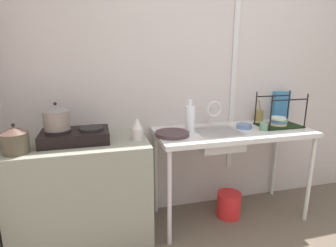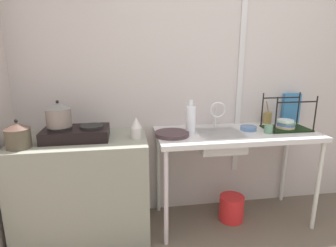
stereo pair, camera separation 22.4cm
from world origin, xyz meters
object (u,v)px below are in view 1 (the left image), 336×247
(percolator, at_px, (137,129))
(dish_rack, at_px, (279,121))
(pot_beside_stove, at_px, (15,140))
(utensil_jar, at_px, (260,116))
(sink_basin, at_px, (217,139))
(pot_on_left_burner, at_px, (56,117))
(bucket_on_floor, at_px, (229,205))
(bottle_by_sink, at_px, (190,119))
(cup_by_rack, at_px, (264,126))
(small_bowl_on_drainboard, at_px, (244,126))
(cereal_box, at_px, (281,106))
(faucet, at_px, (214,110))
(stove, at_px, (75,136))
(frying_pan, at_px, (172,134))

(percolator, xyz_separation_m, dish_rack, (1.33, 0.07, -0.04))
(pot_beside_stove, distance_m, utensil_jar, 2.14)
(sink_basin, bearing_deg, pot_on_left_burner, 179.79)
(bucket_on_floor, bearing_deg, percolator, -176.96)
(pot_beside_stove, xyz_separation_m, bottle_by_sink, (1.29, 0.16, 0.03))
(cup_by_rack, height_order, small_bowl_on_drainboard, cup_by_rack)
(small_bowl_on_drainboard, distance_m, utensil_jar, 0.35)
(cup_by_rack, relative_size, cereal_box, 0.25)
(percolator, bearing_deg, faucet, 15.50)
(pot_on_left_burner, bearing_deg, faucet, 6.42)
(sink_basin, bearing_deg, small_bowl_on_drainboard, 8.01)
(faucet, distance_m, bucket_on_floor, 0.91)
(cup_by_rack, bearing_deg, bucket_on_floor, 165.22)
(stove, bearing_deg, pot_beside_stove, -157.99)
(small_bowl_on_drainboard, distance_m, bottle_by_sink, 0.54)
(pot_on_left_burner, height_order, faucet, pot_on_left_burner)
(utensil_jar, bearing_deg, cup_by_rack, -116.70)
(cereal_box, bearing_deg, small_bowl_on_drainboard, -150.52)
(pot_beside_stove, relative_size, dish_rack, 0.55)
(stove, xyz_separation_m, dish_rack, (1.80, 0.02, -0.00))
(bottle_by_sink, height_order, bucket_on_floor, bottle_by_sink)
(sink_basin, xyz_separation_m, small_bowl_on_drainboard, (0.28, 0.04, 0.09))
(utensil_jar, height_order, bucket_on_floor, utensil_jar)
(faucet, xyz_separation_m, dish_rack, (0.60, -0.13, -0.11))
(pot_beside_stove, distance_m, sink_basin, 1.56)
(pot_on_left_burner, relative_size, utensil_jar, 0.94)
(frying_pan, height_order, small_bowl_on_drainboard, small_bowl_on_drainboard)
(percolator, distance_m, faucet, 0.76)
(pot_beside_stove, bearing_deg, percolator, 6.51)
(sink_basin, relative_size, frying_pan, 1.34)
(stove, relative_size, cereal_box, 1.75)
(pot_on_left_burner, relative_size, small_bowl_on_drainboard, 1.47)
(stove, distance_m, frying_pan, 0.76)
(bottle_by_sink, xyz_separation_m, cereal_box, (1.05, 0.22, 0.02))
(sink_basin, xyz_separation_m, frying_pan, (-0.42, -0.02, 0.09))
(cereal_box, bearing_deg, percolator, -160.81)
(stove, xyz_separation_m, utensil_jar, (1.74, 0.23, 0.01))
(utensil_jar, bearing_deg, bottle_by_sink, -164.86)
(stove, relative_size, bucket_on_floor, 2.15)
(pot_beside_stove, height_order, cup_by_rack, pot_beside_stove)
(frying_pan, relative_size, dish_rack, 0.74)
(pot_beside_stove, bearing_deg, cereal_box, 9.37)
(pot_on_left_burner, xyz_separation_m, bucket_on_floor, (1.44, -0.01, -0.93))
(sink_basin, relative_size, cereal_box, 1.32)
(faucet, height_order, bucket_on_floor, faucet)
(pot_beside_stove, height_order, faucet, faucet)
(cup_by_rack, relative_size, utensil_jar, 0.32)
(pot_beside_stove, bearing_deg, sink_basin, 5.38)
(sink_basin, height_order, dish_rack, dish_rack)
(stove, xyz_separation_m, cereal_box, (1.97, 0.24, 0.09))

